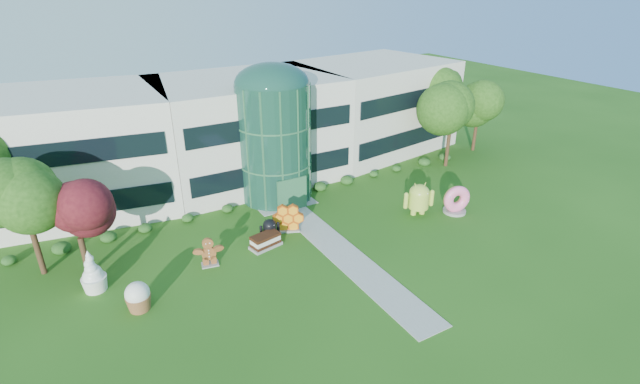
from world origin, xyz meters
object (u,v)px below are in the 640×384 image
donut (456,199)px  gingerbread (209,252)px  android_green (419,197)px  android_black (270,227)px

donut → gingerbread: bearing=-173.2°
android_green → gingerbread: size_ratio=1.36×
android_black → donut: 15.21m
android_black → donut: donut is taller
gingerbread → android_green: bearing=6.4°
android_black → gingerbread: 5.05m
android_green → donut: size_ratio=1.26×
android_black → android_green: bearing=-6.2°
android_black → gingerbread: (-4.91, -1.17, 0.13)m
donut → gingerbread: size_ratio=1.08×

